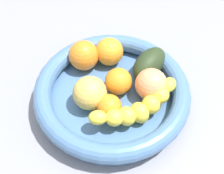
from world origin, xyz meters
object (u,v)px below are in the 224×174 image
orange_mid_right (107,52)px  orange_rear (84,55)px  orange_mid_left (109,107)px  avocado_dark (149,64)px  fruit_bowl (112,93)px  banana_draped_left (138,108)px  apple_yellow (90,93)px  peach_blush (151,84)px  orange_front (118,81)px

orange_mid_right → orange_rear: orange_rear is taller
orange_mid_left → orange_rear: (13.38, 4.86, 0.83)cm
avocado_dark → fruit_bowl: bearing=125.6°
fruit_bowl → banana_draped_left: size_ratio=1.75×
orange_mid_left → apple_yellow: size_ratio=0.73×
banana_draped_left → peach_blush: 6.31cm
orange_rear → avocado_dark: size_ratio=0.69×
apple_yellow → orange_front: bearing=-61.6°
orange_rear → orange_front: bearing=-135.9°
banana_draped_left → peach_blush: peach_blush is taller
orange_mid_right → peach_blush: (-10.01, -8.44, 0.18)cm
banana_draped_left → avocado_dark: size_ratio=1.91×
orange_mid_right → peach_blush: size_ratio=0.95×
fruit_bowl → orange_mid_left: 4.78cm
orange_rear → apple_yellow: bearing=-173.4°
fruit_bowl → orange_front: bearing=-42.0°
peach_blush → apple_yellow: (-1.61, 12.45, 0.13)cm
fruit_bowl → orange_rear: 10.88cm
avocado_dark → apple_yellow: size_ratio=1.40×
fruit_bowl → orange_mid_right: size_ratio=5.14×
orange_front → fruit_bowl: bearing=138.0°
banana_draped_left → orange_rear: orange_rear is taller
orange_mid_left → peach_blush: bearing=-63.3°
orange_front → orange_mid_right: (8.42, 1.90, 0.31)cm
banana_draped_left → orange_mid_left: 5.63cm
fruit_bowl → orange_front: size_ratio=5.71×
orange_rear → avocado_dark: 14.50cm
avocado_dark → apple_yellow: apple_yellow is taller
orange_mid_right → avocado_dark: 9.80cm
orange_rear → apple_yellow: (-10.57, -1.22, 0.11)cm
orange_rear → peach_blush: 16.34cm
orange_mid_left → avocado_dark: size_ratio=0.52×
banana_draped_left → apple_yellow: bearing=67.6°
fruit_bowl → orange_mid_right: 10.25cm
orange_mid_left → apple_yellow: (2.82, 3.65, 0.94)cm
peach_blush → avocado_dark: peach_blush is taller
peach_blush → apple_yellow: bearing=97.4°
fruit_bowl → orange_rear: (8.95, 5.71, 2.39)cm
avocado_dark → apple_yellow: 15.10cm
orange_mid_right → apple_yellow: size_ratio=0.91×
orange_front → orange_mid_left: (-6.01, 2.27, -0.32)cm
orange_rear → banana_draped_left: bearing=-144.1°
orange_front → orange_rear: orange_rear is taller
orange_mid_left → orange_rear: bearing=20.0°
orange_mid_right → avocado_dark: bearing=-113.6°
orange_mid_right → peach_blush: peach_blush is taller
orange_mid_left → fruit_bowl: bearing=-10.8°
avocado_dark → orange_mid_right: bearing=66.4°
fruit_bowl → avocado_dark: bearing=-54.4°
orange_mid_left → peach_blush: 9.89cm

